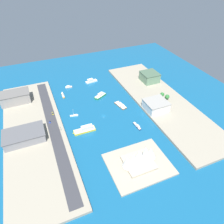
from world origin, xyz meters
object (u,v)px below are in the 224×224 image
object	(u,v)px
taxi_yellow_cab	(53,113)
opera_landmark	(140,157)
barge_flat_brown	(121,105)
carpark_squat_concrete	(15,97)
traffic_light_waterfront	(60,128)
hotel_broad_white	(156,105)
ferry_green_doubledeck	(100,96)
water_taxi_orange	(63,95)
hatchback_blue	(50,122)
patrol_launch_navy	(137,126)
ferry_yellow_fast	(85,129)
warehouse_low_gray	(24,136)
yacht_sleek_gray	(69,87)
sailboat_small_white	(74,115)
ferry_white_commuter	(91,81)
terminal_long_green	(150,77)

from	to	relation	value
taxi_yellow_cab	opera_landmark	size ratio (longest dim) A/B	0.13
barge_flat_brown	carpark_squat_concrete	xyz separation A→B (m)	(138.34, -63.80, 9.78)
barge_flat_brown	traffic_light_waterfront	bearing A→B (deg)	14.19
carpark_squat_concrete	traffic_light_waterfront	bearing A→B (deg)	118.52
hotel_broad_white	carpark_squat_concrete	world-z (taller)	carpark_squat_concrete
ferry_green_doubledeck	water_taxi_orange	distance (m)	58.27
hatchback_blue	traffic_light_waterfront	xyz separation A→B (m)	(-9.91, 21.30, 3.42)
traffic_light_waterfront	patrol_launch_navy	bearing A→B (deg)	163.98
ferry_yellow_fast	carpark_squat_concrete	bearing A→B (deg)	-51.47
ferry_yellow_fast	warehouse_low_gray	distance (m)	71.04
patrol_launch_navy	traffic_light_waterfront	xyz separation A→B (m)	(91.94, -26.40, 6.39)
hatchback_blue	hotel_broad_white	bearing A→B (deg)	168.80
yacht_sleek_gray	ferry_green_doubledeck	bearing A→B (deg)	130.08
opera_landmark	sailboat_small_white	bearing A→B (deg)	-68.27
hatchback_blue	traffic_light_waterfront	distance (m)	23.74
hotel_broad_white	opera_landmark	world-z (taller)	opera_landmark
warehouse_low_gray	opera_landmark	world-z (taller)	opera_landmark
opera_landmark	hatchback_blue	bearing A→B (deg)	-53.36
hotel_broad_white	opera_landmark	distance (m)	98.33
ferry_green_doubledeck	hotel_broad_white	size ratio (longest dim) A/B	0.72
ferry_white_commuter	terminal_long_green	world-z (taller)	terminal_long_green
sailboat_small_white	ferry_white_commuter	xyz separation A→B (m)	(-50.27, -79.64, 1.33)
yacht_sleek_gray	ferry_green_doubledeck	distance (m)	59.90
ferry_green_doubledeck	terminal_long_green	size ratio (longest dim) A/B	0.79
ferry_white_commuter	water_taxi_orange	size ratio (longest dim) A/B	1.39
water_taxi_orange	terminal_long_green	size ratio (longest dim) A/B	0.56
warehouse_low_gray	hatchback_blue	bearing A→B (deg)	-148.37
sailboat_small_white	ferry_green_doubledeck	distance (m)	57.78
ferry_green_doubledeck	ferry_yellow_fast	distance (m)	78.24
hatchback_blue	traffic_light_waterfront	world-z (taller)	traffic_light_waterfront
ferry_white_commuter	ferry_yellow_fast	bearing A→B (deg)	68.60
ferry_green_doubledeck	taxi_yellow_cab	distance (m)	77.85
sailboat_small_white	yacht_sleek_gray	xyz separation A→B (m)	(-10.47, -76.37, 0.34)
barge_flat_brown	hatchback_blue	world-z (taller)	hatchback_blue
water_taxi_orange	terminal_long_green	distance (m)	145.80
barge_flat_brown	water_taxi_orange	distance (m)	92.63
water_taxi_orange	carpark_squat_concrete	world-z (taller)	carpark_squat_concrete
water_taxi_orange	traffic_light_waterfront	xyz separation A→B (m)	(19.54, 81.80, 6.10)
opera_landmark	barge_flat_brown	bearing A→B (deg)	-104.09
opera_landmark	traffic_light_waterfront	bearing A→B (deg)	-50.72
terminal_long_green	ferry_white_commuter	bearing A→B (deg)	-23.63
warehouse_low_gray	traffic_light_waterfront	bearing A→B (deg)	177.39
traffic_light_waterfront	barge_flat_brown	bearing A→B (deg)	-165.81
yacht_sleek_gray	terminal_long_green	distance (m)	135.96
sailboat_small_white	traffic_light_waterfront	distance (m)	35.49
barge_flat_brown	yacht_sleek_gray	world-z (taller)	yacht_sleek_gray
warehouse_low_gray	hatchback_blue	world-z (taller)	warehouse_low_gray
sailboat_small_white	barge_flat_brown	bearing A→B (deg)	177.40
taxi_yellow_cab	warehouse_low_gray	bearing A→B (deg)	43.12
sailboat_small_white	hotel_broad_white	size ratio (longest dim) A/B	0.39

